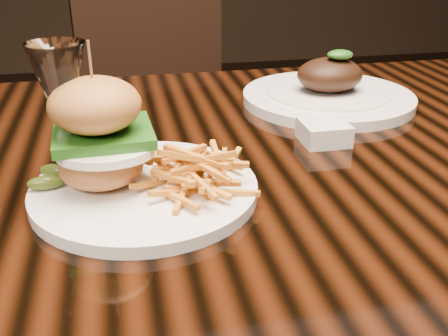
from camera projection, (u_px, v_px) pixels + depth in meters
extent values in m
cube|color=black|center=(244.00, 166.00, 0.75)|extent=(1.60, 0.90, 0.04)
cylinder|color=white|center=(145.00, 190.00, 0.62)|extent=(0.27, 0.27, 0.01)
ellipsoid|color=#A96036|center=(102.00, 166.00, 0.61)|extent=(0.10, 0.10, 0.04)
ellipsoid|color=white|center=(106.00, 150.00, 0.59)|extent=(0.11, 0.09, 0.01)
ellipsoid|color=orange|center=(123.00, 149.00, 0.58)|extent=(0.02, 0.02, 0.01)
cube|color=#24681A|center=(98.00, 136.00, 0.60)|extent=(0.12, 0.11, 0.01)
ellipsoid|color=#975D29|center=(95.00, 105.00, 0.58)|extent=(0.10, 0.10, 0.06)
cylinder|color=olive|center=(92.00, 78.00, 0.57)|extent=(0.00, 0.00, 0.08)
ellipsoid|color=#273E10|center=(46.00, 183.00, 0.60)|extent=(0.04, 0.02, 0.02)
ellipsoid|color=#273E10|center=(57.00, 171.00, 0.63)|extent=(0.05, 0.03, 0.02)
cube|color=white|center=(324.00, 132.00, 0.77)|extent=(0.08, 0.08, 0.03)
cylinder|color=white|center=(74.00, 187.00, 0.64)|extent=(0.06, 0.06, 0.00)
cylinder|color=white|center=(69.00, 151.00, 0.62)|extent=(0.01, 0.01, 0.09)
cone|color=white|center=(59.00, 79.00, 0.58)|extent=(0.07, 0.07, 0.08)
cylinder|color=white|center=(328.00, 98.00, 0.94)|extent=(0.31, 0.31, 0.02)
cylinder|color=white|center=(328.00, 97.00, 0.94)|extent=(0.22, 0.22, 0.02)
ellipsoid|color=black|center=(330.00, 75.00, 0.93)|extent=(0.12, 0.10, 0.06)
ellipsoid|color=#24681A|center=(340.00, 55.00, 0.90)|extent=(0.05, 0.03, 0.02)
cube|color=black|center=(172.00, 141.00, 1.57)|extent=(0.53, 0.53, 0.06)
cube|color=black|center=(150.00, 44.00, 1.64)|extent=(0.46, 0.13, 0.50)
cylinder|color=black|center=(129.00, 251.00, 1.44)|extent=(0.04, 0.04, 0.45)
cylinder|color=black|center=(254.00, 224.00, 1.57)|extent=(0.04, 0.04, 0.45)
cylinder|color=black|center=(105.00, 191.00, 1.76)|extent=(0.04, 0.04, 0.45)
cylinder|color=black|center=(211.00, 173.00, 1.89)|extent=(0.04, 0.04, 0.45)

